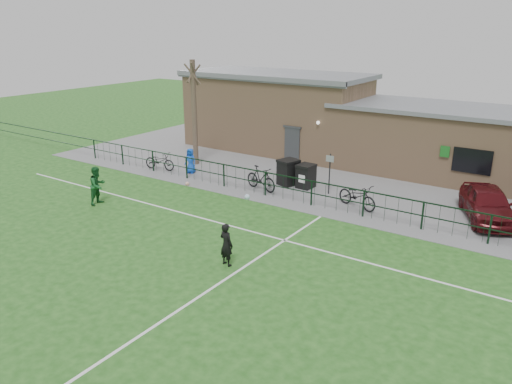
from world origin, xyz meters
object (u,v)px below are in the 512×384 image
Objects in this scene: bicycle_c at (160,161)px; outfield_player at (98,185)px; wheelie_bin_left at (288,173)px; spectator_child at (190,161)px; car_maroon at (487,203)px; bare_tree at (194,114)px; bicycle_d at (261,178)px; wheelie_bin_right at (306,177)px; sign_post at (329,174)px; ball_ground at (187,184)px; bicycle_e at (357,196)px.

outfield_player reaches higher than bicycle_c.
spectator_child is at bearing -150.25° from wheelie_bin_left.
wheelie_bin_left is 9.38m from car_maroon.
bare_tree is at bearing -166.17° from wheelie_bin_left.
bicycle_d is at bearing -96.39° from wheelie_bin_left.
bicycle_c is at bearing 163.57° from car_maroon.
sign_post is at bearing -5.46° from wheelie_bin_right.
bare_tree is 3.12× the size of bicycle_c.
bicycle_c is (-9.82, -1.52, -0.50)m from sign_post.
spectator_child is at bearing 126.49° from ball_ground.
bicycle_e is (4.29, -1.21, -0.06)m from wheelie_bin_left.
bicycle_d is (-0.67, -1.52, -0.02)m from wheelie_bin_left.
bicycle_e is (1.91, -1.06, -0.45)m from sign_post.
bicycle_d reaches higher than ball_ground.
sign_post reaches higher than car_maroon.
bare_tree is 11.23m from bicycle_e.
sign_post is 8.00m from spectator_child.
outfield_player is at bearing -176.45° from car_maroon.
spectator_child is at bearing -9.29° from outfield_player.
outfield_player is (-0.21, -6.12, 0.17)m from spectator_child.
wheelie_bin_left is 2.41m from sign_post.
sign_post is 7.24m from ball_ground.
sign_post is at bearing -55.91° from outfield_player.
bicycle_c is 0.91× the size of bicycle_e.
bicycle_e is 8.70m from ball_ground.
bicycle_e is 1.52× the size of spectator_child.
sign_post is 1.44× the size of spectator_child.
sign_post reaches higher than ball_ground.
car_maroon is at bearing 5.28° from sign_post.
bare_tree is 8.07m from outfield_player.
outfield_player is at bearing -84.13° from bare_tree.
car_maroon is at bearing -69.98° from outfield_player.
bare_tree is 4.33× the size of spectator_child.
bicycle_e is at bearing -8.97° from spectator_child.
car_maroon reaches higher than wheelie_bin_right.
bicycle_d is 4.97m from bicycle_e.
bare_tree is at bearing 156.49° from car_maroon.
spectator_child is (-14.92, -1.70, -0.02)m from car_maroon.
car_maroon is 10.24m from bicycle_d.
spectator_child is (-5.55, -1.20, 0.08)m from wheelie_bin_left.
outfield_player is at bearing 139.72° from bicycle_e.
ball_ground is at bearing -145.58° from wheelie_bin_right.
bicycle_e is (11.73, 0.46, 0.05)m from bicycle_c.
wheelie_bin_right is 0.27× the size of car_maroon.
car_maroon is at bearing 6.62° from wheelie_bin_right.
outfield_player reaches higher than bicycle_d.
bicycle_d is (-3.05, -1.37, -0.40)m from sign_post.
ball_ground is (-8.50, -1.80, -0.47)m from bicycle_e.
bicycle_c is 5.91m from outfield_player.
wheelie_bin_left is 0.29× the size of car_maroon.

